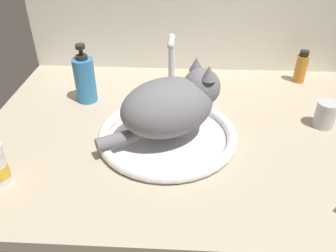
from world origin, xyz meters
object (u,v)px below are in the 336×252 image
cat (174,104)px  amber_bottle (302,67)px  metal_jar (326,114)px  soap_pump_bottle (85,79)px  faucet (172,74)px  sink_basin (168,135)px

cat → amber_bottle: size_ratio=2.91×
metal_jar → soap_pump_bottle: (-69.11, 10.94, 3.54)cm
faucet → cat: (1.52, -22.06, 2.31)cm
sink_basin → faucet: (0.00, 22.94, 6.62)cm
cat → soap_pump_bottle: size_ratio=1.76×
sink_basin → cat: bearing=30.0°
cat → metal_jar: bearing=10.2°
sink_basin → metal_jar: size_ratio=4.91×
sink_basin → cat: cat is taller
faucet → cat: faucet is taller
cat → faucet: bearing=93.9°
metal_jar → soap_pump_bottle: size_ratio=0.41×
cat → soap_pump_bottle: 33.39cm
faucet → cat: 22.23cm
sink_basin → amber_bottle: size_ratio=3.31×
cat → metal_jar: 42.55cm
faucet → soap_pump_bottle: (-26.19, -3.65, -0.51)cm
faucet → cat: size_ratio=0.63×
sink_basin → amber_bottle: 56.71cm
amber_bottle → soap_pump_bottle: bearing=-166.3°
sink_basin → soap_pump_bottle: bearing=143.6°
metal_jar → amber_bottle: amber_bottle is taller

